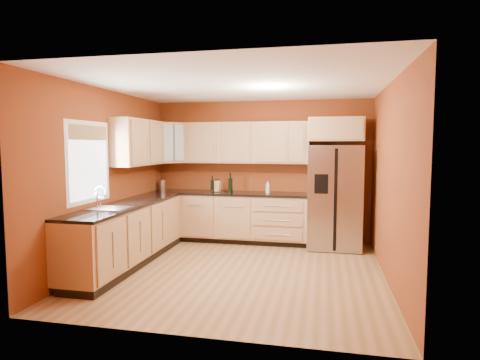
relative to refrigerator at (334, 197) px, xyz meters
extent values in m
plane|color=olive|center=(-1.35, -1.62, -0.89)|extent=(4.00, 4.00, 0.00)
plane|color=white|center=(-1.35, -1.62, 1.71)|extent=(4.00, 4.00, 0.00)
cube|color=brown|center=(-1.35, 0.38, 0.41)|extent=(4.00, 0.04, 2.60)
cube|color=brown|center=(-1.35, -3.62, 0.41)|extent=(4.00, 0.04, 2.60)
cube|color=brown|center=(-3.35, -1.62, 0.41)|extent=(0.04, 4.00, 2.60)
cube|color=brown|center=(0.65, -1.62, 0.41)|extent=(0.04, 4.00, 2.60)
cube|color=tan|center=(-1.90, 0.07, -0.45)|extent=(2.90, 0.60, 0.88)
cube|color=tan|center=(-3.05, -1.62, -0.45)|extent=(0.60, 2.80, 0.88)
cube|color=black|center=(-1.90, 0.06, 0.01)|extent=(2.90, 0.62, 0.04)
cube|color=black|center=(-3.04, -1.62, 0.01)|extent=(0.62, 2.80, 0.04)
cube|color=tan|center=(-1.60, 0.21, 0.94)|extent=(2.30, 0.33, 0.75)
cube|color=tan|center=(-3.19, -0.90, 0.94)|extent=(0.33, 1.35, 0.75)
cube|color=tan|center=(-3.02, 0.04, 0.94)|extent=(0.67, 0.67, 0.75)
cube|color=tan|center=(0.00, 0.07, 1.16)|extent=(0.92, 0.60, 0.40)
cube|color=#B1B1B6|center=(0.00, 0.00, 0.00)|extent=(0.90, 0.75, 1.78)
cube|color=white|center=(-3.33, -2.12, 0.66)|extent=(0.03, 0.90, 1.00)
cylinder|color=#B1B1B6|center=(-3.20, 0.11, 0.12)|extent=(0.12, 0.12, 0.18)
cylinder|color=#B1B1B6|center=(-3.20, 0.09, 0.13)|extent=(0.16, 0.16, 0.21)
cube|color=tan|center=(-2.11, 0.08, 0.13)|extent=(0.11, 0.10, 0.20)
cylinder|color=silver|center=(-1.18, 0.11, 0.13)|extent=(0.08, 0.08, 0.21)
camera|label=1|loc=(-0.19, -7.05, 0.89)|focal=30.00mm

